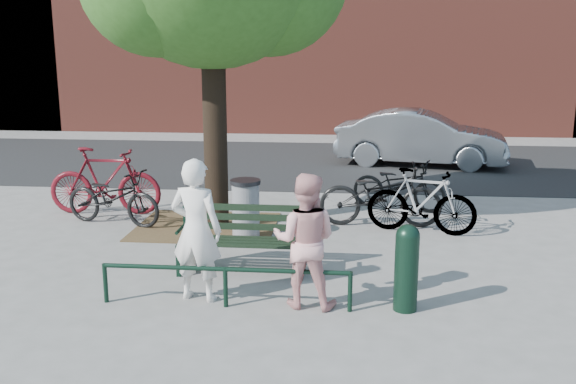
# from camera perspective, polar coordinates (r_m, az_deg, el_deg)

# --- Properties ---
(ground) EXTENTS (90.00, 90.00, 0.00)m
(ground) POSITION_cam_1_polar(r_m,az_deg,el_deg) (9.06, -4.09, -7.14)
(ground) COLOR gray
(ground) RESTS_ON ground
(dirt_pit) EXTENTS (2.40, 2.00, 0.02)m
(dirt_pit) POSITION_cam_1_polar(r_m,az_deg,el_deg) (11.30, -7.27, -3.04)
(dirt_pit) COLOR brown
(dirt_pit) RESTS_ON ground
(road) EXTENTS (40.00, 7.00, 0.01)m
(road) POSITION_cam_1_polar(r_m,az_deg,el_deg) (17.23, 0.56, 2.64)
(road) COLOR black
(road) RESTS_ON ground
(park_bench) EXTENTS (1.74, 0.54, 0.97)m
(park_bench) POSITION_cam_1_polar(r_m,az_deg,el_deg) (8.98, -4.06, -4.10)
(park_bench) COLOR black
(park_bench) RESTS_ON ground
(guard_railing) EXTENTS (3.06, 0.06, 0.51)m
(guard_railing) POSITION_cam_1_polar(r_m,az_deg,el_deg) (7.81, -5.60, -7.38)
(guard_railing) COLOR black
(guard_railing) RESTS_ON ground
(person_left) EXTENTS (0.72, 0.54, 1.79)m
(person_left) POSITION_cam_1_polar(r_m,az_deg,el_deg) (7.93, -8.16, -3.38)
(person_left) COLOR silver
(person_left) RESTS_ON ground
(person_right) EXTENTS (0.86, 0.71, 1.64)m
(person_right) POSITION_cam_1_polar(r_m,az_deg,el_deg) (7.70, 1.52, -4.34)
(person_right) COLOR #DC9A97
(person_right) RESTS_ON ground
(bollard) EXTENTS (0.29, 0.29, 1.07)m
(bollard) POSITION_cam_1_polar(r_m,az_deg,el_deg) (7.76, 10.49, -6.36)
(bollard) COLOR black
(bollard) RESTS_ON ground
(litter_bin) EXTENTS (0.49, 0.49, 1.00)m
(litter_bin) POSITION_cam_1_polar(r_m,az_deg,el_deg) (10.38, -3.77, -1.57)
(litter_bin) COLOR gray
(litter_bin) RESTS_ON ground
(bicycle_a) EXTENTS (1.98, 1.13, 0.98)m
(bicycle_a) POSITION_cam_1_polar(r_m,az_deg,el_deg) (11.65, -15.30, -0.47)
(bicycle_a) COLOR black
(bicycle_a) RESTS_ON ground
(bicycle_b) EXTENTS (2.12, 0.66, 1.26)m
(bicycle_b) POSITION_cam_1_polar(r_m,az_deg,el_deg) (12.37, -15.98, 0.94)
(bicycle_b) COLOR #540C13
(bicycle_b) RESTS_ON ground
(bicycle_c) EXTENTS (2.12, 0.74, 1.11)m
(bicycle_c) POSITION_cam_1_polar(r_m,az_deg,el_deg) (11.25, 8.24, -0.27)
(bicycle_c) COLOR black
(bicycle_c) RESTS_ON ground
(bicycle_d) EXTENTS (1.90, 0.94, 1.10)m
(bicycle_d) POSITION_cam_1_polar(r_m,az_deg,el_deg) (10.96, 11.77, -0.80)
(bicycle_d) COLOR gray
(bicycle_d) RESTS_ON ground
(bicycle_e) EXTENTS (1.93, 1.21, 0.96)m
(bicycle_e) POSITION_cam_1_polar(r_m,az_deg,el_deg) (12.48, 9.83, 0.63)
(bicycle_e) COLOR black
(bicycle_e) RESTS_ON ground
(parked_car) EXTENTS (4.56, 2.24, 1.44)m
(parked_car) POSITION_cam_1_polar(r_m,az_deg,el_deg) (17.11, 11.74, 4.72)
(parked_car) COLOR gray
(parked_car) RESTS_ON ground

